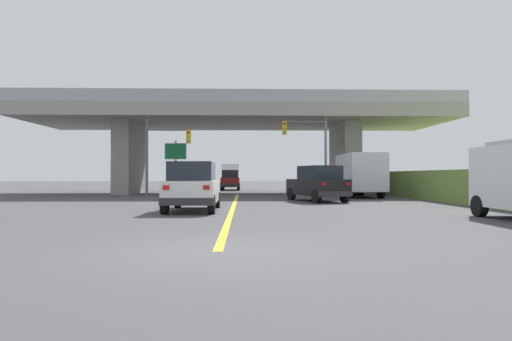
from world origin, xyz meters
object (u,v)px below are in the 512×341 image
at_px(box_truck, 357,174).
at_px(traffic_signal_nearside, 311,143).
at_px(suv_lead, 193,186).
at_px(sedan_oncoming, 230,180).
at_px(highway_sign, 176,156).
at_px(semi_truck_distant, 231,175).
at_px(traffic_signal_farside, 162,148).
at_px(suv_crossing, 318,184).

relative_size(box_truck, traffic_signal_nearside, 1.20).
bearing_deg(suv_lead, sedan_oncoming, 88.41).
xyz_separation_m(traffic_signal_nearside, highway_sign, (-9.98, 1.32, -0.87)).
bearing_deg(semi_truck_distant, traffic_signal_nearside, -77.45).
bearing_deg(semi_truck_distant, traffic_signal_farside, -97.48).
distance_m(sedan_oncoming, traffic_signal_nearside, 14.77).
height_order(sedan_oncoming, traffic_signal_nearside, traffic_signal_nearside).
bearing_deg(highway_sign, sedan_oncoming, 72.40).
bearing_deg(highway_sign, traffic_signal_nearside, -7.52).
relative_size(box_truck, highway_sign, 1.75).
height_order(suv_lead, semi_truck_distant, semi_truck_distant).
distance_m(suv_crossing, traffic_signal_nearside, 7.40).
height_order(traffic_signal_farside, semi_truck_distant, traffic_signal_farside).
height_order(suv_lead, sedan_oncoming, same).
bearing_deg(semi_truck_distant, suv_crossing, -80.73).
height_order(suv_crossing, traffic_signal_nearside, traffic_signal_nearside).
bearing_deg(box_truck, semi_truck_distant, 106.93).
bearing_deg(suv_lead, traffic_signal_farside, 105.74).
height_order(traffic_signal_nearside, semi_truck_distant, traffic_signal_nearside).
bearing_deg(suv_lead, traffic_signal_nearside, 62.51).
bearing_deg(sedan_oncoming, highway_sign, -107.60).
xyz_separation_m(highway_sign, semi_truck_distant, (3.26, 28.87, -1.36)).
bearing_deg(traffic_signal_farside, semi_truck_distant, 82.52).
bearing_deg(suv_crossing, box_truck, 37.39).
relative_size(box_truck, traffic_signal_farside, 1.29).
distance_m(suv_lead, box_truck, 15.50).
bearing_deg(highway_sign, box_truck, -12.47).
xyz_separation_m(box_truck, sedan_oncoming, (-9.19, 14.62, -0.54)).
xyz_separation_m(suv_lead, highway_sign, (-3.00, 14.75, 1.94)).
xyz_separation_m(suv_lead, suv_crossing, (6.31, 6.61, -0.00)).
height_order(suv_lead, highway_sign, highway_sign).
bearing_deg(traffic_signal_nearside, suv_crossing, -95.70).
height_order(box_truck, traffic_signal_nearside, traffic_signal_nearside).
distance_m(suv_crossing, sedan_oncoming, 20.66).
bearing_deg(highway_sign, suv_crossing, -41.16).
bearing_deg(box_truck, sedan_oncoming, 122.16).
bearing_deg(suv_lead, box_truck, 50.13).
distance_m(traffic_signal_nearside, semi_truck_distant, 31.00).
relative_size(suv_crossing, traffic_signal_nearside, 0.81).
height_order(sedan_oncoming, highway_sign, highway_sign).
distance_m(suv_lead, highway_sign, 15.17).
bearing_deg(traffic_signal_nearside, box_truck, -27.64).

